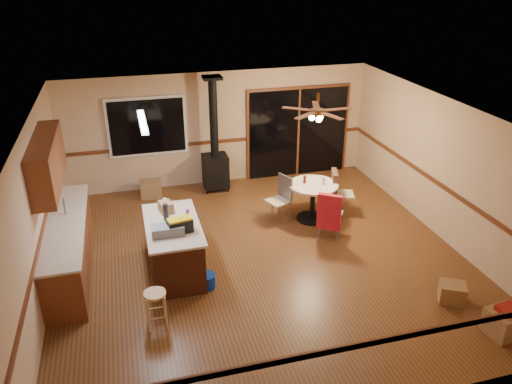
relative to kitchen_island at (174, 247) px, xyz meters
name	(u,v)px	position (x,y,z in m)	size (l,w,h in m)	color
floor	(260,257)	(1.50, 0.00, -0.45)	(7.00, 7.00, 0.00)	#5B3419
ceiling	(261,116)	(1.50, 0.00, 2.15)	(7.00, 7.00, 0.00)	silver
wall_back	(219,129)	(1.50, 3.50, 0.85)	(7.00, 7.00, 0.00)	tan
wall_front	(351,326)	(1.50, -3.50, 0.85)	(7.00, 7.00, 0.00)	tan
wall_left	(37,217)	(-2.00, 0.00, 0.85)	(7.00, 7.00, 0.00)	tan
wall_right	(444,170)	(5.00, 0.00, 0.85)	(7.00, 7.00, 0.00)	tan
chair_rail	(261,207)	(1.50, 0.00, 0.55)	(7.00, 7.00, 0.08)	#582A16
window	(147,127)	(-0.10, 3.45, 1.05)	(1.72, 0.10, 1.32)	black
sliding_door	(298,133)	(3.40, 3.45, 0.60)	(2.52, 0.10, 2.10)	black
lower_cabinets	(69,247)	(-1.70, 0.50, -0.02)	(0.60, 3.00, 0.86)	brown
countertop	(65,224)	(-1.70, 0.50, 0.43)	(0.64, 3.04, 0.04)	#C4AF98
upper_cabinets	(47,162)	(-1.83, 0.70, 1.45)	(0.35, 2.00, 0.80)	brown
kitchen_island	(174,247)	(0.00, 0.00, 0.00)	(0.88, 1.68, 0.90)	#38180E
wood_stove	(215,160)	(1.30, 3.05, 0.28)	(0.55, 0.50, 2.52)	black
ceiling_fan	(317,114)	(2.90, 1.11, 1.76)	(0.24, 0.24, 0.55)	brown
fluorescent_strip	(143,122)	(-0.30, 0.30, 2.11)	(0.10, 1.20, 0.04)	white
toolbox_grey	(168,230)	(-0.10, -0.33, 0.52)	(0.50, 0.28, 0.15)	slate
toolbox_black	(180,226)	(0.09, -0.31, 0.55)	(0.39, 0.20, 0.21)	black
toolbox_yellow_lid	(179,219)	(0.09, -0.31, 0.68)	(0.37, 0.19, 0.03)	gold
box_on_island	(166,207)	(-0.05, 0.45, 0.54)	(0.20, 0.27, 0.18)	olive
bottle_dark	(166,212)	(-0.08, 0.15, 0.59)	(0.08, 0.08, 0.29)	black
bottle_pink	(188,215)	(0.26, 0.05, 0.55)	(0.06, 0.06, 0.20)	#D84C8C
bottle_white	(165,203)	(-0.05, 0.65, 0.53)	(0.05, 0.05, 0.16)	white
bar_stool	(156,309)	(-0.43, -1.35, -0.16)	(0.32, 0.32, 0.58)	tan
blue_bucket	(207,281)	(0.43, -0.62, -0.33)	(0.28, 0.28, 0.24)	#0D34B8
dining_table	(313,195)	(2.90, 1.11, 0.08)	(0.98, 0.98, 0.78)	black
glass_red	(305,179)	(2.75, 1.21, 0.41)	(0.06, 0.06, 0.16)	#590C14
glass_cream	(323,181)	(3.08, 1.06, 0.40)	(0.06, 0.06, 0.15)	beige
chair_left	(282,193)	(2.30, 1.25, 0.14)	(0.53, 0.53, 0.51)	tan
chair_near	(330,211)	(2.90, 0.26, 0.14)	(0.61, 0.62, 0.70)	tan
chair_right	(335,187)	(3.43, 1.22, 0.14)	(0.57, 0.54, 0.70)	tan
box_under_window	(151,189)	(-0.16, 3.06, -0.27)	(0.46, 0.37, 0.37)	olive
box_corner_a	(505,322)	(4.29, -2.81, -0.27)	(0.49, 0.41, 0.38)	olive
box_corner_b	(452,293)	(4.01, -1.98, -0.30)	(0.38, 0.33, 0.31)	olive
box_small_red	(509,309)	(4.29, -2.81, -0.04)	(0.29, 0.24, 0.08)	maroon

